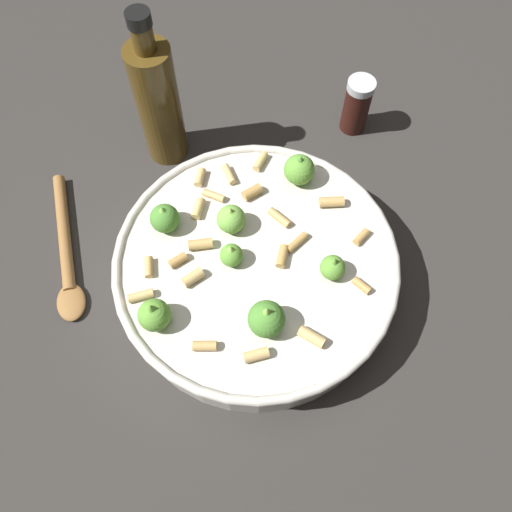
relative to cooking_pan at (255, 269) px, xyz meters
The scene contains 5 objects.
ground_plane 0.04m from the cooking_pan, 40.74° to the right, with size 2.40×2.40×0.00m, color #2D2B28.
cooking_pan is the anchor object (origin of this frame).
pepper_shaker 0.30m from the cooking_pan, 37.10° to the left, with size 0.04×0.04×0.09m.
olive_oil_bottle 0.26m from the cooking_pan, 97.31° to the left, with size 0.06×0.06×0.23m.
wooden_spoon 0.25m from the cooking_pan, 147.86° to the left, with size 0.06×0.22×0.02m.
Camera 1 is at (-0.11, -0.26, 0.62)m, focal length 36.74 mm.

